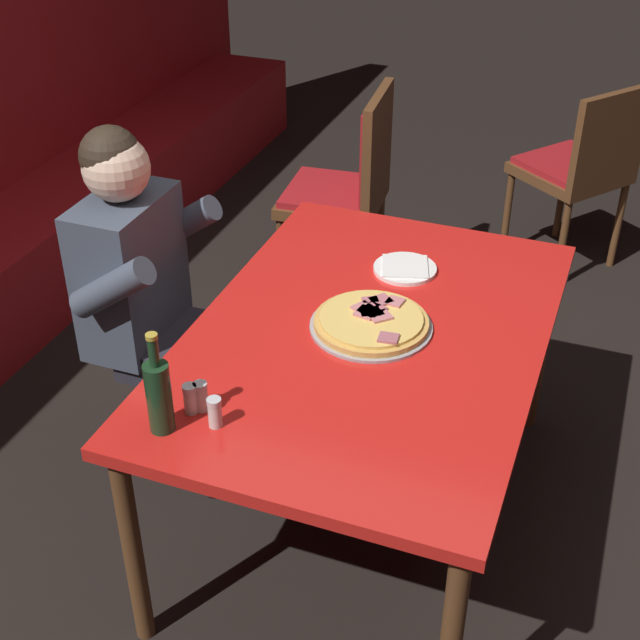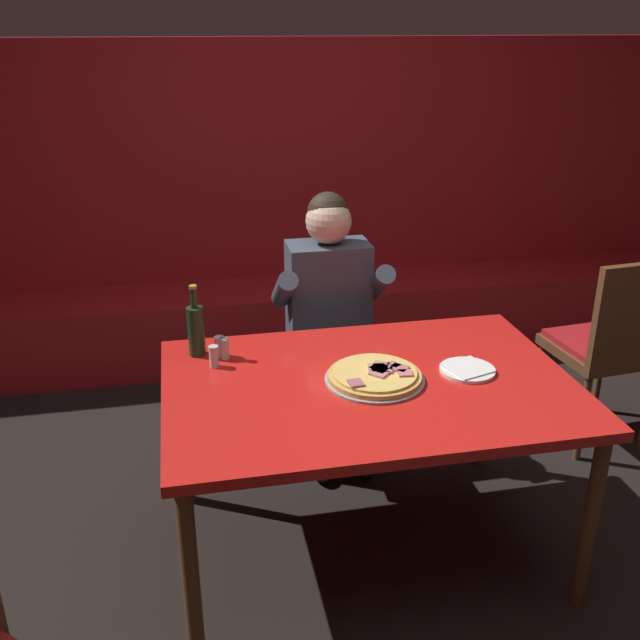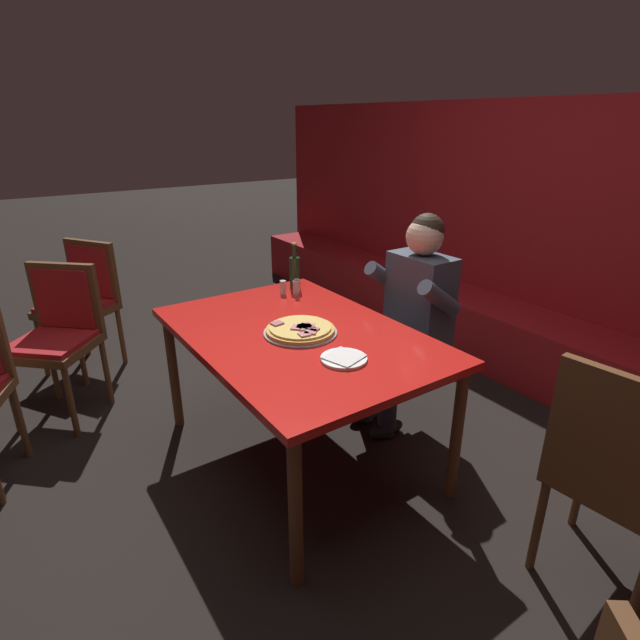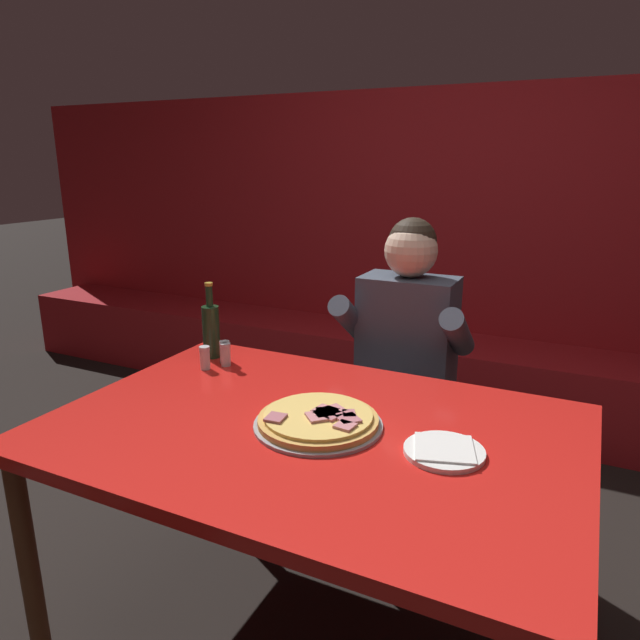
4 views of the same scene
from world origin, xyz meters
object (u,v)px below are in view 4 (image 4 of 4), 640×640
object	(u,v)px
shaker_black_pepper	(205,359)
diner_seated_blue_shirt	(400,363)
main_dining_table	(312,446)
plate_white_paper	(444,452)
shaker_red_pepper_flakes	(226,356)
beer_bottle	(211,329)
pizza	(319,420)
shaker_parmesan	(225,353)

from	to	relation	value
shaker_black_pepper	diner_seated_blue_shirt	distance (m)	0.77
main_dining_table	plate_white_paper	world-z (taller)	plate_white_paper
shaker_red_pepper_flakes	main_dining_table	bearing A→B (deg)	-30.59
beer_bottle	diner_seated_blue_shirt	bearing A→B (deg)	31.46
pizza	beer_bottle	xyz separation A→B (m)	(-0.63, 0.36, 0.09)
shaker_parmesan	main_dining_table	bearing A→B (deg)	-31.40
main_dining_table	plate_white_paper	size ratio (longest dim) A/B	7.15
shaker_black_pepper	beer_bottle	bearing A→B (deg)	115.43
shaker_red_pepper_flakes	shaker_black_pepper	size ratio (longest dim) A/B	1.00
main_dining_table	shaker_parmesan	distance (m)	0.62
beer_bottle	diner_seated_blue_shirt	world-z (taller)	diner_seated_blue_shirt
beer_bottle	plate_white_paper	bearing A→B (deg)	-20.01
main_dining_table	plate_white_paper	xyz separation A→B (m)	(0.38, -0.00, 0.08)
shaker_parmesan	shaker_black_pepper	world-z (taller)	same
shaker_red_pepper_flakes	diner_seated_blue_shirt	bearing A→B (deg)	40.18
shaker_black_pepper	shaker_red_pepper_flakes	bearing A→B (deg)	53.71
main_dining_table	plate_white_paper	distance (m)	0.39
plate_white_paper	shaker_red_pepper_flakes	world-z (taller)	shaker_red_pepper_flakes
beer_bottle	diner_seated_blue_shirt	xyz separation A→B (m)	(0.63, 0.39, -0.16)
diner_seated_blue_shirt	shaker_black_pepper	bearing A→B (deg)	-138.44
shaker_parmesan	diner_seated_blue_shirt	bearing A→B (deg)	37.82
shaker_black_pepper	diner_seated_blue_shirt	xyz separation A→B (m)	(0.57, 0.51, -0.09)
pizza	diner_seated_blue_shirt	size ratio (longest dim) A/B	0.29
plate_white_paper	diner_seated_blue_shirt	xyz separation A→B (m)	(-0.36, 0.75, -0.06)
plate_white_paper	diner_seated_blue_shirt	world-z (taller)	diner_seated_blue_shirt
plate_white_paper	shaker_parmesan	bearing A→B (deg)	160.35
beer_bottle	shaker_red_pepper_flakes	bearing A→B (deg)	-29.35
main_dining_table	beer_bottle	world-z (taller)	beer_bottle
main_dining_table	pizza	size ratio (longest dim) A/B	4.06
shaker_black_pepper	plate_white_paper	bearing A→B (deg)	-14.38
main_dining_table	shaker_parmesan	world-z (taller)	shaker_parmesan
shaker_parmesan	beer_bottle	bearing A→B (deg)	156.30
pizza	beer_bottle	size ratio (longest dim) A/B	1.27
plate_white_paper	pizza	bearing A→B (deg)	179.13
plate_white_paper	shaker_red_pepper_flakes	xyz separation A→B (m)	(-0.89, 0.30, 0.03)
pizza	shaker_black_pepper	size ratio (longest dim) A/B	4.30
shaker_parmesan	pizza	bearing A→B (deg)	-30.28
plate_white_paper	shaker_red_pepper_flakes	bearing A→B (deg)	161.18
plate_white_paper	shaker_red_pepper_flakes	size ratio (longest dim) A/B	2.44
beer_bottle	shaker_black_pepper	world-z (taller)	beer_bottle
beer_bottle	shaker_parmesan	bearing A→B (deg)	-23.70
pizza	shaker_black_pepper	world-z (taller)	shaker_black_pepper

